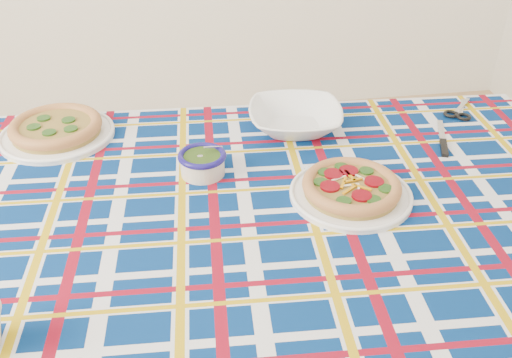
{
  "coord_description": "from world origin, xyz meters",
  "views": [
    {
      "loc": [
        0.08,
        -0.94,
        1.45
      ],
      "look_at": [
        0.25,
        0.13,
        0.74
      ],
      "focal_mm": 40.0,
      "sensor_mm": 36.0,
      "label": 1
    }
  ],
  "objects": [
    {
      "name": "table_knife",
      "position": [
        0.79,
        0.31,
        0.72
      ],
      "size": [
        0.09,
        0.2,
        0.01
      ],
      "primitive_type": null,
      "rotation": [
        0.0,
        0.0,
        1.21
      ],
      "color": "silver",
      "rests_on": "tablecloth"
    },
    {
      "name": "pesto_bowl",
      "position": [
        0.14,
        0.2,
        0.75
      ],
      "size": [
        0.12,
        0.12,
        0.07
      ],
      "primitive_type": null,
      "rotation": [
        0.0,
        0.0,
        -0.07
      ],
      "color": "#20370F",
      "rests_on": "tablecloth"
    },
    {
      "name": "kitchen_scissors",
      "position": [
        0.91,
        0.44,
        0.72
      ],
      "size": [
        0.17,
        0.18,
        0.01
      ],
      "primitive_type": null,
      "rotation": [
        0.0,
        0.0,
        0.92
      ],
      "color": "silver",
      "rests_on": "tablecloth"
    },
    {
      "name": "tablecloth",
      "position": [
        0.29,
        0.07,
        0.67
      ],
      "size": [
        1.6,
        1.07,
        0.1
      ],
      "primitive_type": null,
      "rotation": [
        0.0,
        0.0,
        -0.06
      ],
      "color": "navy",
      "rests_on": "dining_table"
    },
    {
      "name": "dining_table",
      "position": [
        0.29,
        0.07,
        0.64
      ],
      "size": [
        1.57,
        1.04,
        0.71
      ],
      "rotation": [
        0.0,
        0.0,
        -0.06
      ],
      "color": "brown",
      "rests_on": "floor"
    },
    {
      "name": "second_focaccia_plate",
      "position": [
        -0.23,
        0.45,
        0.74
      ],
      "size": [
        0.35,
        0.35,
        0.06
      ],
      "primitive_type": null,
      "rotation": [
        0.0,
        0.0,
        -0.17
      ],
      "color": "olive",
      "rests_on": "tablecloth"
    },
    {
      "name": "serving_bowl",
      "position": [
        0.4,
        0.39,
        0.75
      ],
      "size": [
        0.28,
        0.28,
        0.06
      ],
      "primitive_type": "imported",
      "rotation": [
        0.0,
        0.0,
        -0.14
      ],
      "color": "white",
      "rests_on": "tablecloth"
    },
    {
      "name": "main_focaccia_plate",
      "position": [
        0.46,
        0.06,
        0.74
      ],
      "size": [
        0.32,
        0.32,
        0.05
      ],
      "primitive_type": null,
      "rotation": [
        0.0,
        0.0,
        -0.15
      ],
      "color": "olive",
      "rests_on": "tablecloth"
    }
  ]
}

